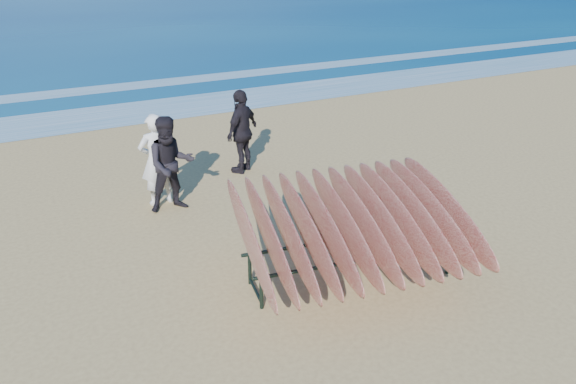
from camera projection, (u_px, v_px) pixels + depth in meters
name	position (u px, v px, depth m)	size (l,w,h in m)	color
ground	(311.00, 265.00, 8.86)	(120.00, 120.00, 0.00)	tan
foam_near	(149.00, 111.00, 16.98)	(160.00, 160.00, 0.00)	white
foam_far	(124.00, 87.00, 19.82)	(160.00, 160.00, 0.00)	white
surfboard_rack	(353.00, 223.00, 8.14)	(3.60, 3.34, 1.54)	black
person_white	(156.00, 160.00, 10.62)	(0.66, 0.43, 1.80)	white
person_dark_a	(171.00, 164.00, 10.37)	(0.89, 0.69, 1.82)	black
person_dark_b	(242.00, 131.00, 12.15)	(1.08, 0.45, 1.84)	black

